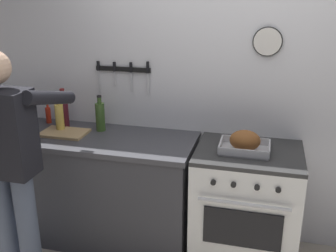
# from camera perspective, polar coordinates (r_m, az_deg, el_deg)

# --- Properties ---
(wall_back) EXTENTS (6.00, 0.13, 2.60)m
(wall_back) POSITION_cam_1_polar(r_m,az_deg,el_deg) (3.14, 8.47, 6.10)
(wall_back) COLOR silver
(wall_back) RESTS_ON ground
(counter_block) EXTENTS (2.03, 0.65, 0.90)m
(counter_block) POSITION_cam_1_polar(r_m,az_deg,el_deg) (3.45, -13.58, -7.96)
(counter_block) COLOR #38383D
(counter_block) RESTS_ON ground
(stove) EXTENTS (0.76, 0.67, 0.90)m
(stove) POSITION_cam_1_polar(r_m,az_deg,el_deg) (3.10, 11.05, -11.20)
(stove) COLOR white
(stove) RESTS_ON ground
(person_cook) EXTENTS (0.51, 0.63, 1.66)m
(person_cook) POSITION_cam_1_polar(r_m,az_deg,el_deg) (2.78, -21.90, -4.42)
(person_cook) COLOR #4C566B
(person_cook) RESTS_ON ground
(roasting_pan) EXTENTS (0.35, 0.26, 0.16)m
(roasting_pan) POSITION_cam_1_polar(r_m,az_deg,el_deg) (2.86, 10.98, -2.36)
(roasting_pan) COLOR #B7B7BC
(roasting_pan) RESTS_ON stove
(cutting_board) EXTENTS (0.36, 0.24, 0.02)m
(cutting_board) POSITION_cam_1_polar(r_m,az_deg,el_deg) (3.27, -14.68, -0.95)
(cutting_board) COLOR tan
(cutting_board) RESTS_ON counter_block
(bottle_olive_oil) EXTENTS (0.08, 0.08, 0.29)m
(bottle_olive_oil) POSITION_cam_1_polar(r_m,az_deg,el_deg) (3.25, -9.71, 1.42)
(bottle_olive_oil) COLOR #385623
(bottle_olive_oil) RESTS_ON counter_block
(bottle_hot_sauce) EXTENTS (0.05, 0.05, 0.18)m
(bottle_hot_sauce) POSITION_cam_1_polar(r_m,az_deg,el_deg) (3.56, -16.81, 1.58)
(bottle_hot_sauce) COLOR red
(bottle_hot_sauce) RESTS_ON counter_block
(bottle_wine_red) EXTENTS (0.08, 0.08, 0.33)m
(bottle_wine_red) POSITION_cam_1_polar(r_m,az_deg,el_deg) (3.38, -14.74, 2.04)
(bottle_wine_red) COLOR #47141E
(bottle_wine_red) RESTS_ON counter_block
(bottle_cooking_oil) EXTENTS (0.07, 0.07, 0.29)m
(bottle_cooking_oil) POSITION_cam_1_polar(r_m,az_deg,el_deg) (3.31, -15.32, 1.26)
(bottle_cooking_oil) COLOR gold
(bottle_cooking_oil) RESTS_ON counter_block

